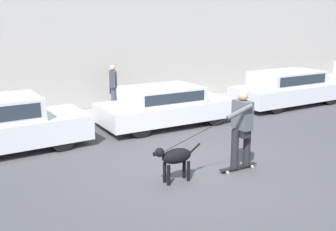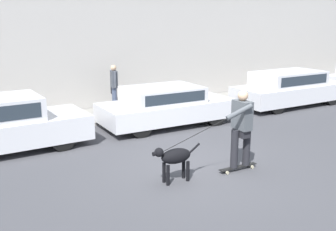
% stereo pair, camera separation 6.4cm
% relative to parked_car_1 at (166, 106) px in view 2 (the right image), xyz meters
% --- Properties ---
extents(ground_plane, '(36.00, 36.00, 0.00)m').
position_rel_parked_car_1_xyz_m(ground_plane, '(-1.21, -3.43, -0.60)').
color(ground_plane, '#47474C').
extents(back_wall, '(32.00, 0.30, 4.51)m').
position_rel_parked_car_1_xyz_m(back_wall, '(-1.21, 3.14, 1.66)').
color(back_wall, '#B2ADA8').
rests_on(back_wall, ground_plane).
extents(sidewalk_curb, '(30.00, 1.95, 0.10)m').
position_rel_parked_car_1_xyz_m(sidewalk_curb, '(-1.21, 2.00, -0.55)').
color(sidewalk_curb, gray).
rests_on(sidewalk_curb, ground_plane).
extents(parked_car_1, '(4.13, 1.88, 1.20)m').
position_rel_parked_car_1_xyz_m(parked_car_1, '(0.00, 0.00, 0.00)').
color(parked_car_1, black).
rests_on(parked_car_1, ground_plane).
extents(parked_car_2, '(4.59, 1.75, 1.30)m').
position_rel_parked_car_1_xyz_m(parked_car_2, '(5.37, -0.00, 0.04)').
color(parked_car_2, black).
rests_on(parked_car_2, ground_plane).
extents(dog, '(1.06, 0.34, 0.77)m').
position_rel_parked_car_1_xyz_m(dog, '(-2.07, -3.77, -0.08)').
color(dog, black).
rests_on(dog, ground_plane).
extents(skateboarder, '(2.31, 0.65, 1.74)m').
position_rel_parked_car_1_xyz_m(skateboarder, '(-0.55, -3.96, 0.39)').
color(skateboarder, beige).
rests_on(skateboarder, ground_plane).
extents(pedestrian_with_bag, '(0.26, 0.65, 1.55)m').
position_rel_parked_car_1_xyz_m(pedestrian_with_bag, '(-0.67, 2.34, 0.36)').
color(pedestrian_with_bag, '#3D4760').
rests_on(pedestrian_with_bag, sidewalk_curb).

